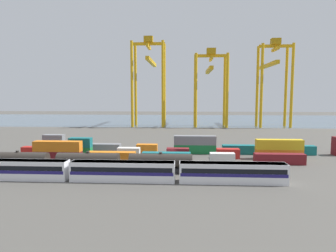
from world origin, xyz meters
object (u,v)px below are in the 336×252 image
object	(u,v)px
shipping_container_7	(81,152)
gantry_crane_east	(273,74)
shipping_container_6	(34,151)
shipping_container_16	(100,148)
freight_tank_row	(88,162)
shipping_container_14	(54,148)
passenger_train	(123,170)
shipping_container_11	(228,153)
shipping_container_5	(279,159)
gantry_crane_central	(210,79)
shipping_container_12	(279,154)
gantry_crane_west	(149,72)

from	to	relation	value
shipping_container_7	gantry_crane_east	world-z (taller)	gantry_crane_east
shipping_container_6	shipping_container_16	world-z (taller)	same
freight_tank_row	shipping_container_6	size ratio (longest dim) A/B	7.59
freight_tank_row	shipping_container_7	distance (m)	17.40
gantry_crane_east	shipping_container_14	bearing A→B (deg)	-136.73
passenger_train	shipping_container_11	world-z (taller)	passenger_train
passenger_train	shipping_container_5	size ratio (longest dim) A/B	5.18
shipping_container_5	shipping_container_11	xyz separation A→B (m)	(-11.60, 6.20, 0.00)
shipping_container_11	shipping_container_14	distance (m)	50.89
shipping_container_11	shipping_container_16	distance (m)	37.07
shipping_container_6	shipping_container_11	xyz separation A→B (m)	(53.59, 0.00, 0.00)
shipping_container_6	gantry_crane_central	xyz separation A→B (m)	(55.95, 88.16, 24.97)
shipping_container_11	gantry_crane_east	xyz separation A→B (m)	(36.52, 88.12, 27.40)
shipping_container_6	shipping_container_12	xyz separation A→B (m)	(66.99, 0.00, 0.00)
shipping_container_14	gantry_crane_central	world-z (taller)	gantry_crane_central
freight_tank_row	gantry_crane_central	bearing A→B (deg)	71.30
freight_tank_row	shipping_container_11	size ratio (longest dim) A/B	7.59
shipping_container_7	gantry_crane_central	bearing A→B (deg)	64.24
freight_tank_row	shipping_container_16	world-z (taller)	freight_tank_row
shipping_container_12	gantry_crane_central	world-z (taller)	gantry_crane_central
shipping_container_16	gantry_crane_central	size ratio (longest dim) A/B	0.28
shipping_container_5	shipping_container_12	size ratio (longest dim) A/B	1.00
shipping_container_5	shipping_container_7	bearing A→B (deg)	173.17
shipping_container_12	shipping_container_14	world-z (taller)	same
shipping_container_6	gantry_crane_west	world-z (taller)	gantry_crane_west
gantry_crane_west	shipping_container_6	bearing A→B (deg)	-103.79
shipping_container_7	gantry_crane_west	xyz separation A→B (m)	(8.39, 88.76, 28.98)
shipping_container_7	shipping_container_11	bearing A→B (deg)	0.00
shipping_container_11	shipping_container_16	xyz separation A→B (m)	(-36.55, 6.20, 0.00)
shipping_container_7	gantry_crane_east	xyz separation A→B (m)	(76.71, 88.12, 27.40)
shipping_container_7	shipping_container_14	bearing A→B (deg)	148.99
shipping_container_6	shipping_container_5	bearing A→B (deg)	-5.44
shipping_container_14	shipping_container_11	bearing A→B (deg)	-7.00
freight_tank_row	gantry_crane_west	size ratio (longest dim) A/B	0.93
shipping_container_11	gantry_crane_west	xyz separation A→B (m)	(-31.80, 88.76, 28.98)
shipping_container_5	gantry_crane_west	distance (m)	108.36
gantry_crane_west	shipping_container_16	bearing A→B (deg)	-93.29
shipping_container_11	shipping_container_12	xyz separation A→B (m)	(13.40, 0.00, 0.00)
passenger_train	freight_tank_row	bearing A→B (deg)	142.18
shipping_container_16	gantry_crane_east	size ratio (longest dim) A/B	0.26
shipping_container_5	gantry_crane_east	xyz separation A→B (m)	(24.92, 94.32, 27.40)
passenger_train	shipping_container_14	xyz separation A→B (m)	(-26.96, 29.13, -0.84)
shipping_container_11	gantry_crane_west	bearing A→B (deg)	109.71
gantry_crane_east	freight_tank_row	bearing A→B (deg)	-123.73
shipping_container_6	gantry_crane_west	distance (m)	95.88
freight_tank_row	shipping_container_7	size ratio (longest dim) A/B	7.59
shipping_container_5	shipping_container_16	bearing A→B (deg)	165.55
shipping_container_11	gantry_crane_central	distance (m)	91.66
freight_tank_row	shipping_container_11	bearing A→B (deg)	25.62
shipping_container_6	gantry_crane_central	size ratio (longest dim) A/B	0.14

